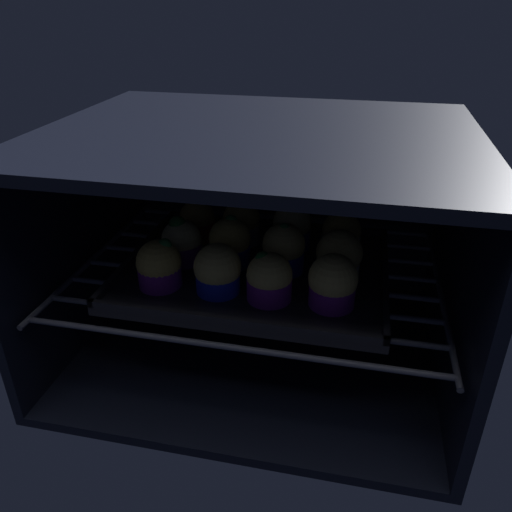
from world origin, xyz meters
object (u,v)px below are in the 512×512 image
muffin_row0_col3 (333,283)px  muffin_row1_col2 (284,249)px  muffin_row2_col1 (242,223)px  muffin_row0_col1 (218,271)px  muffin_row1_col3 (339,256)px  baking_tray (256,270)px  muffin_row0_col2 (269,279)px  muffin_row2_col2 (292,227)px  muffin_row2_col3 (341,234)px  muffin_row1_col0 (182,243)px  muffin_row1_col1 (230,243)px  muffin_row2_col0 (197,221)px  muffin_row0_col0 (159,266)px

muffin_row0_col3 → muffin_row1_col2: 11.03cm
muffin_row1_col2 → muffin_row2_col1: size_ratio=1.09×
muffin_row0_col1 → muffin_row1_col3: same height
baking_tray → muffin_row0_col2: muffin_row0_col2 is taller
baking_tray → muffin_row0_col2: (3.54, -8.08, 3.52)cm
muffin_row2_col2 → muffin_row2_col3: bearing=-0.9°
muffin_row1_col0 → muffin_row0_col1: bearing=-43.1°
muffin_row2_col2 → baking_tray: bearing=-118.0°
muffin_row0_col1 → muffin_row1_col1: (-0.36, 7.90, 0.32)cm
muffin_row0_col1 → muffin_row2_col2: 17.40cm
muffin_row0_col3 → muffin_row1_col1: bearing=153.1°
muffin_row0_col1 → muffin_row1_col2: size_ratio=0.91×
muffin_row2_col0 → muffin_row2_col3: size_ratio=1.01×
muffin_row1_col2 → muffin_row0_col0: bearing=-154.1°
baking_tray → muffin_row2_col0: 14.55cm
muffin_row1_col2 → muffin_row1_col3: muffin_row1_col2 is taller
muffin_row1_col0 → muffin_row1_col3: bearing=1.2°
baking_tray → muffin_row1_col1: (-4.05, 0.26, 3.98)cm
muffin_row2_col1 → muffin_row1_col1: bearing=-89.2°
muffin_row2_col1 → muffin_row2_col3: bearing=-1.7°
baking_tray → muffin_row2_col1: muffin_row2_col1 is taller
muffin_row0_col0 → muffin_row2_col2: 22.61cm
muffin_row0_col2 → muffin_row2_col0: bearing=133.6°
muffin_row0_col0 → muffin_row2_col1: size_ratio=1.00×
baking_tray → muffin_row0_col0: muffin_row0_col0 is taller
muffin_row0_col3 → muffin_row2_col3: bearing=89.4°
baking_tray → muffin_row0_col0: 14.83cm
baking_tray → muffin_row0_col3: bearing=-33.4°
muffin_row0_col3 → muffin_row2_col3: muffin_row0_col3 is taller
baking_tray → muffin_row1_col2: muffin_row1_col2 is taller
muffin_row0_col1 → muffin_row2_col0: bearing=117.2°
muffin_row1_col2 → muffin_row2_col2: (0.05, 7.85, 0.02)cm
baking_tray → muffin_row1_col3: bearing=0.7°
muffin_row1_col2 → muffin_row2_col1: (-8.30, 8.21, -0.16)cm
muffin_row1_col1 → muffin_row2_col0: muffin_row1_col1 is taller
muffin_row0_col0 → muffin_row2_col0: (0.37, 15.78, -0.08)cm
muffin_row2_col0 → muffin_row1_col0: bearing=-88.4°
muffin_row0_col2 → muffin_row1_col0: size_ratio=0.93×
muffin_row1_col1 → muffin_row1_col2: (8.18, -0.24, -0.05)cm
muffin_row0_col2 → muffin_row2_col3: bearing=61.8°
muffin_row2_col2 → muffin_row2_col3: size_ratio=1.09×
muffin_row2_col0 → muffin_row2_col3: same height
muffin_row0_col1 → muffin_row1_col3: (15.87, 7.79, 0.06)cm
muffin_row1_col0 → muffin_row1_col3: (23.65, 0.51, 0.14)cm
muffin_row2_col0 → muffin_row2_col1: bearing=2.3°
muffin_row0_col2 → muffin_row0_col3: size_ratio=0.95×
muffin_row0_col1 → muffin_row1_col2: (7.82, 7.66, 0.27)cm
muffin_row2_col3 → muffin_row1_col1: bearing=-155.1°
muffin_row0_col0 → muffin_row2_col2: size_ratio=0.97×
muffin_row0_col1 → muffin_row2_col3: muffin_row0_col1 is taller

